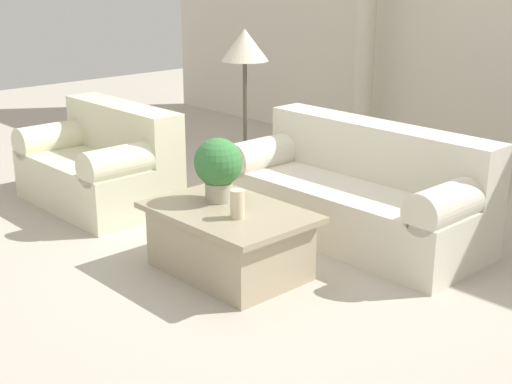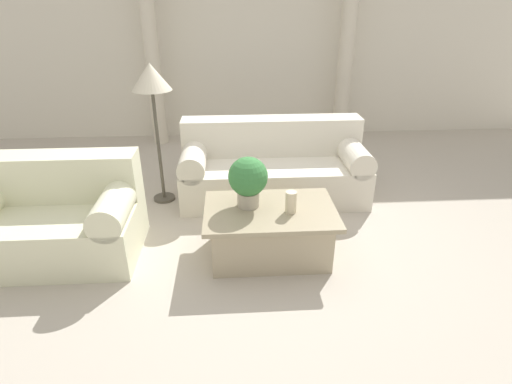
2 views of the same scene
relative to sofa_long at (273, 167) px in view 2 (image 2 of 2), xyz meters
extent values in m
plane|color=#BCB2A3|center=(-0.19, -0.87, -0.34)|extent=(16.00, 16.00, 0.00)
cube|color=silver|center=(-0.19, 2.31, 1.26)|extent=(10.00, 0.06, 3.20)
cube|color=beige|center=(0.00, -0.06, -0.13)|extent=(2.02, 0.86, 0.43)
cube|color=beige|center=(0.00, 0.22, 0.29)|extent=(2.02, 0.30, 0.42)
cylinder|color=beige|center=(-0.87, -0.06, 0.16)|extent=(0.28, 0.86, 0.28)
cylinder|color=beige|center=(0.87, -0.06, 0.16)|extent=(0.28, 0.86, 0.28)
cube|color=beige|center=(-2.00, -1.08, -0.13)|extent=(1.40, 0.86, 0.43)
cube|color=beige|center=(-2.00, -0.80, 0.29)|extent=(1.40, 0.30, 0.42)
cylinder|color=beige|center=(-1.44, -1.08, 0.16)|extent=(0.28, 0.86, 0.28)
cube|color=tan|center=(-0.15, -1.18, -0.14)|extent=(0.98, 0.66, 0.41)
cube|color=tan|center=(-0.15, -1.18, 0.09)|extent=(1.12, 0.75, 0.04)
cylinder|color=#B2A893|center=(-0.33, -1.11, 0.17)|extent=(0.19, 0.19, 0.13)
sphere|color=#387A3D|center=(-0.33, -1.11, 0.38)|extent=(0.33, 0.33, 0.33)
cylinder|color=beige|center=(0.02, -1.25, 0.20)|extent=(0.09, 0.09, 0.19)
cylinder|color=#4C473D|center=(-1.24, -0.05, -0.33)|extent=(0.24, 0.24, 0.03)
cylinder|color=#4C473D|center=(-1.24, -0.05, 0.28)|extent=(0.04, 0.04, 1.20)
cone|color=beige|center=(-1.24, -0.05, 1.01)|extent=(0.40, 0.40, 0.26)
cylinder|color=beige|center=(-1.56, 1.95, 0.83)|extent=(0.22, 0.22, 2.36)
cylinder|color=beige|center=(1.27, 1.95, 0.83)|extent=(0.22, 0.22, 2.36)
camera|label=1|loc=(3.24, -4.08, 1.67)|focal=50.00mm
camera|label=2|loc=(-0.46, -4.13, 1.73)|focal=28.00mm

